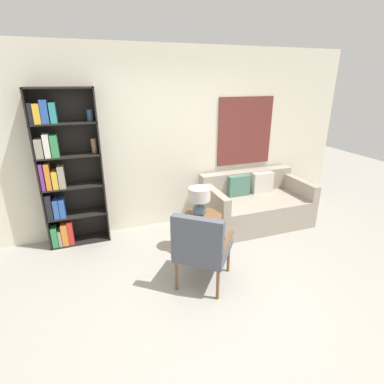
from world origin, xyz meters
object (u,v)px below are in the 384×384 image
side_table (203,219)px  couch (255,204)px  table_lamp (199,199)px  armchair (201,245)px  bookshelf (63,174)px

side_table → couch: bearing=24.4°
table_lamp → side_table: bearing=-5.3°
armchair → couch: armchair is taller
bookshelf → table_lamp: (1.65, -0.82, -0.28)m
couch → side_table: (-1.13, -0.51, 0.16)m
bookshelf → couch: 2.94m
armchair → side_table: armchair is taller
table_lamp → armchair: bearing=-109.9°
bookshelf → table_lamp: 1.87m
bookshelf → side_table: (1.70, -0.82, -0.58)m
couch → table_lamp: (-1.18, -0.51, 0.46)m
couch → side_table: couch is taller
bookshelf → side_table: bookshelf is taller
armchair → couch: (1.44, 1.25, -0.23)m
bookshelf → couch: bearing=-6.3°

